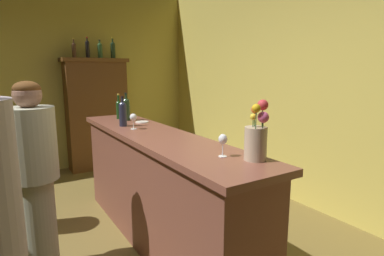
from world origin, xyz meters
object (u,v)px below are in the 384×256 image
cheese_plate (142,122)px  wine_bottle_malbec (126,108)px  flower_arrangement (256,138)px  patron_redhead (35,172)px  wine_glass_front (223,140)px  display_bottle_center (100,50)px  display_cabinet (97,112)px  display_bottle_left (74,49)px  display_bottle_midright (113,49)px  wine_glass_mid (133,118)px  display_bottle_midleft (87,48)px  bar_counter (158,189)px  wine_bottle_pinot (123,113)px  wine_bottle_riesling (119,109)px

cheese_plate → wine_bottle_malbec: bearing=110.8°
flower_arrangement → patron_redhead: (-1.18, 1.20, -0.36)m
wine_glass_front → display_bottle_center: bearing=86.0°
wine_glass_front → display_cabinet: bearing=87.6°
display_bottle_left → display_bottle_midright: size_ratio=0.88×
wine_glass_mid → display_bottle_midright: bearing=75.6°
display_bottle_midleft → display_bottle_midright: display_bottle_midright is taller
display_cabinet → display_bottle_midleft: bearing=180.0°
wine_bottle_malbec → wine_glass_mid: (-0.14, -0.55, -0.03)m
wine_glass_front → flower_arrangement: flower_arrangement is taller
wine_bottle_malbec → display_bottle_midleft: (0.06, 1.78, 0.76)m
flower_arrangement → display_bottle_midright: 3.85m
bar_counter → flower_arrangement: 1.30m
bar_counter → display_bottle_midright: display_bottle_midright is taller
wine_glass_mid → patron_redhead: size_ratio=0.10×
bar_counter → wine_bottle_pinot: 0.87m
display_bottle_left → display_cabinet: bearing=0.0°
display_cabinet → wine_bottle_pinot: display_cabinet is taller
display_bottle_left → flower_arrangement: bearing=-85.8°
bar_counter → cheese_plate: 0.85m
display_bottle_left → display_bottle_midright: bearing=0.0°
wine_bottle_pinot → wine_glass_front: size_ratio=2.00×
wine_glass_front → display_bottle_midright: (0.47, 3.59, 0.78)m
display_cabinet → wine_bottle_pinot: bearing=-98.5°
wine_bottle_pinot → wine_bottle_riesling: bearing=75.3°
display_cabinet → wine_bottle_pinot: 2.16m
wine_bottle_riesling → display_bottle_midright: 1.87m
wine_bottle_riesling → cheese_plate: bearing=-72.8°
bar_counter → patron_redhead: 1.06m
cheese_plate → wine_glass_mid: bearing=-125.4°
wine_glass_mid → flower_arrangement: size_ratio=0.39×
wine_glass_front → flower_arrangement: 0.22m
wine_bottle_riesling → display_bottle_center: (0.29, 1.62, 0.76)m
display_bottle_center → wine_bottle_pinot: bearing=-101.1°
wine_glass_mid → display_bottle_left: display_bottle_left is taller
display_bottle_center → patron_redhead: 3.08m
wine_bottle_malbec → bar_counter: bearing=-93.1°
display_cabinet → wine_bottle_riesling: (-0.19, -1.62, 0.24)m
wine_bottle_pinot → display_bottle_left: (0.02, 2.12, 0.74)m
display_bottle_midleft → display_bottle_center: bearing=-0.0°
bar_counter → wine_glass_mid: (-0.09, 0.34, 0.64)m
wine_bottle_malbec → patron_redhead: patron_redhead is taller
bar_counter → patron_redhead: (-1.01, 0.10, 0.32)m
display_cabinet → bar_counter: bearing=-94.2°
bar_counter → display_bottle_midright: (0.51, 2.67, 1.42)m
cheese_plate → patron_redhead: 1.29m
wine_glass_front → patron_redhead: (-1.06, 1.02, -0.32)m
wine_bottle_pinot → cheese_plate: size_ratio=2.14×
patron_redhead → display_bottle_center: bearing=59.2°
wine_bottle_riesling → display_bottle_left: (-0.12, 1.62, 0.75)m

